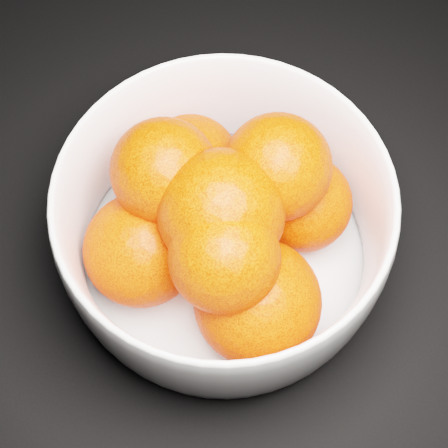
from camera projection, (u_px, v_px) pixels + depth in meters
bowl at (224, 227)px, 0.49m from camera, size 0.25×0.25×0.12m
orange_pile at (221, 222)px, 0.47m from camera, size 0.21×0.22×0.14m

